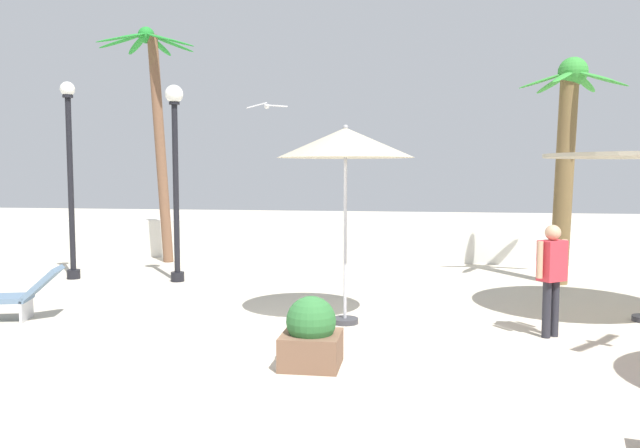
{
  "coord_description": "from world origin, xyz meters",
  "views": [
    {
      "loc": [
        1.7,
        -8.16,
        2.35
      ],
      "look_at": [
        0.0,
        2.86,
        1.4
      ],
      "focal_mm": 35.74,
      "sensor_mm": 36.0,
      "label": 1
    }
  ],
  "objects_px": {
    "palm_tree_1": "(567,145)",
    "guest_0": "(552,270)",
    "lamp_post_0": "(175,160)",
    "seagull_0": "(267,106)",
    "palm_tree_0": "(156,113)",
    "lamp_post_1": "(70,171)",
    "planter": "(311,335)",
    "patio_umbrella_1": "(345,144)"
  },
  "relations": [
    {
      "from": "palm_tree_1",
      "to": "guest_0",
      "type": "height_order",
      "value": "palm_tree_1"
    },
    {
      "from": "lamp_post_0",
      "to": "seagull_0",
      "type": "distance_m",
      "value": 3.98
    },
    {
      "from": "palm_tree_0",
      "to": "seagull_0",
      "type": "height_order",
      "value": "palm_tree_0"
    },
    {
      "from": "palm_tree_0",
      "to": "lamp_post_1",
      "type": "relative_size",
      "value": 1.41
    },
    {
      "from": "palm_tree_1",
      "to": "lamp_post_0",
      "type": "xyz_separation_m",
      "value": [
        -7.98,
        -0.93,
        -0.3
      ]
    },
    {
      "from": "lamp_post_1",
      "to": "planter",
      "type": "xyz_separation_m",
      "value": [
        6.11,
        -5.3,
        -1.93
      ]
    },
    {
      "from": "lamp_post_0",
      "to": "lamp_post_1",
      "type": "xyz_separation_m",
      "value": [
        -2.35,
        -0.03,
        -0.23
      ]
    },
    {
      "from": "lamp_post_1",
      "to": "guest_0",
      "type": "distance_m",
      "value": 9.94
    },
    {
      "from": "palm_tree_0",
      "to": "guest_0",
      "type": "bearing_deg",
      "value": -36.29
    },
    {
      "from": "patio_umbrella_1",
      "to": "planter",
      "type": "height_order",
      "value": "patio_umbrella_1"
    },
    {
      "from": "palm_tree_1",
      "to": "seagull_0",
      "type": "relative_size",
      "value": 4.48
    },
    {
      "from": "patio_umbrella_1",
      "to": "seagull_0",
      "type": "distance_m",
      "value": 7.34
    },
    {
      "from": "patio_umbrella_1",
      "to": "lamp_post_0",
      "type": "xyz_separation_m",
      "value": [
        -3.92,
        3.13,
        -0.18
      ]
    },
    {
      "from": "palm_tree_0",
      "to": "guest_0",
      "type": "distance_m",
      "value": 10.83
    },
    {
      "from": "lamp_post_1",
      "to": "planter",
      "type": "height_order",
      "value": "lamp_post_1"
    },
    {
      "from": "lamp_post_0",
      "to": "lamp_post_1",
      "type": "height_order",
      "value": "lamp_post_1"
    },
    {
      "from": "palm_tree_1",
      "to": "lamp_post_0",
      "type": "relative_size",
      "value": 1.13
    },
    {
      "from": "patio_umbrella_1",
      "to": "seagull_0",
      "type": "xyz_separation_m",
      "value": [
        -2.81,
        6.67,
        1.26
      ]
    },
    {
      "from": "guest_0",
      "to": "seagull_0",
      "type": "bearing_deg",
      "value": 129.32
    },
    {
      "from": "lamp_post_0",
      "to": "planter",
      "type": "height_order",
      "value": "lamp_post_0"
    },
    {
      "from": "lamp_post_1",
      "to": "seagull_0",
      "type": "height_order",
      "value": "lamp_post_1"
    },
    {
      "from": "lamp_post_1",
      "to": "planter",
      "type": "distance_m",
      "value": 8.32
    },
    {
      "from": "lamp_post_0",
      "to": "guest_0",
      "type": "xyz_separation_m",
      "value": [
        6.87,
        -3.49,
        -1.59
      ]
    },
    {
      "from": "patio_umbrella_1",
      "to": "seagull_0",
      "type": "height_order",
      "value": "seagull_0"
    },
    {
      "from": "seagull_0",
      "to": "palm_tree_0",
      "type": "bearing_deg",
      "value": -162.53
    },
    {
      "from": "lamp_post_0",
      "to": "guest_0",
      "type": "height_order",
      "value": "lamp_post_0"
    },
    {
      "from": "patio_umbrella_1",
      "to": "lamp_post_0",
      "type": "distance_m",
      "value": 5.02
    },
    {
      "from": "seagull_0",
      "to": "lamp_post_0",
      "type": "bearing_deg",
      "value": -107.41
    },
    {
      "from": "patio_umbrella_1",
      "to": "guest_0",
      "type": "height_order",
      "value": "patio_umbrella_1"
    },
    {
      "from": "palm_tree_0",
      "to": "planter",
      "type": "height_order",
      "value": "palm_tree_0"
    },
    {
      "from": "lamp_post_1",
      "to": "seagull_0",
      "type": "relative_size",
      "value": 4.09
    },
    {
      "from": "patio_umbrella_1",
      "to": "planter",
      "type": "xyz_separation_m",
      "value": [
        -0.16,
        -2.2,
        -2.35
      ]
    },
    {
      "from": "seagull_0",
      "to": "patio_umbrella_1",
      "type": "bearing_deg",
      "value": -67.17
    },
    {
      "from": "guest_0",
      "to": "palm_tree_0",
      "type": "bearing_deg",
      "value": 143.71
    },
    {
      "from": "guest_0",
      "to": "seagull_0",
      "type": "distance_m",
      "value": 9.58
    },
    {
      "from": "patio_umbrella_1",
      "to": "lamp_post_1",
      "type": "bearing_deg",
      "value": 153.67
    },
    {
      "from": "guest_0",
      "to": "seagull_0",
      "type": "xyz_separation_m",
      "value": [
        -5.76,
        7.03,
        3.04
      ]
    },
    {
      "from": "patio_umbrella_1",
      "to": "guest_0",
      "type": "relative_size",
      "value": 1.91
    },
    {
      "from": "patio_umbrella_1",
      "to": "seagull_0",
      "type": "bearing_deg",
      "value": 112.83
    },
    {
      "from": "palm_tree_1",
      "to": "planter",
      "type": "xyz_separation_m",
      "value": [
        -4.22,
        -6.26,
        -2.46
      ]
    },
    {
      "from": "lamp_post_0",
      "to": "lamp_post_1",
      "type": "relative_size",
      "value": 0.97
    },
    {
      "from": "palm_tree_0",
      "to": "seagull_0",
      "type": "bearing_deg",
      "value": 17.47
    }
  ]
}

